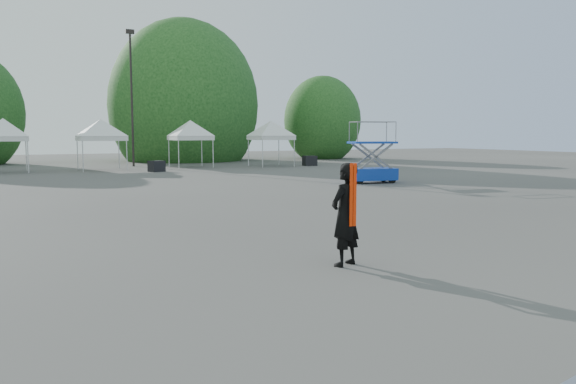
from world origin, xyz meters
name	(u,v)px	position (x,y,z in m)	size (l,w,h in m)	color
ground	(319,253)	(0.00, 0.00, 0.00)	(120.00, 120.00, 0.00)	#474442
light_pole_east	(131,90)	(3.00, 32.00, 5.52)	(0.60, 0.25, 9.80)	black
tree_mid_e	(184,106)	(9.00, 39.00, 4.84)	(5.12, 5.12, 7.79)	#382314
tree_far_e	(322,121)	(22.00, 37.00, 3.63)	(3.84, 3.84, 5.84)	#382314
tent_d	(3,123)	(-5.42, 28.84, 3.06)	(3.80, 3.80, 3.88)	silver
tent_e	(101,123)	(0.25, 28.55, 3.06)	(4.08, 4.08, 3.88)	silver
tent_f	(190,124)	(6.34, 28.82, 3.06)	(3.76, 3.76, 3.88)	silver
tent_g	(271,124)	(12.08, 27.64, 3.06)	(3.86, 3.86, 3.88)	silver
man	(345,214)	(-0.14, -1.19, 0.95)	(0.81, 0.68, 1.89)	black
scissor_lift	(372,152)	(10.41, 12.70, 1.50)	(2.46, 1.51, 2.98)	#0B4498
crate_mid	(157,166)	(3.06, 25.48, 0.35)	(0.89, 0.69, 0.69)	black
crate_east	(310,161)	(14.88, 26.80, 0.37)	(0.94, 0.73, 0.73)	black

